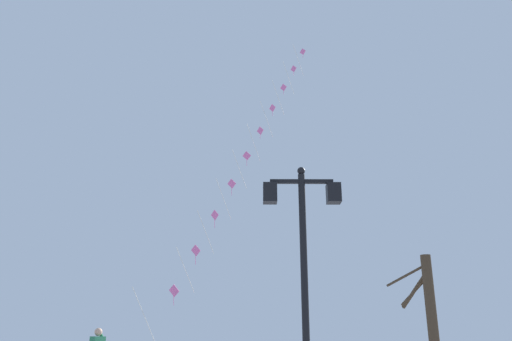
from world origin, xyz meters
The scene contains 3 objects.
twin_lantern_lamp_post centered at (2.40, 9.47, 3.31)m, with size 1.57×0.28×4.77m.
kite_train centered at (1.10, 20.63, 9.02)m, with size 6.85×8.51×17.01m.
bare_tree centered at (6.40, 14.34, 1.96)m, with size 1.10×1.54×3.73m.
Camera 1 is at (1.40, -0.43, 1.40)m, focal length 35.63 mm.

